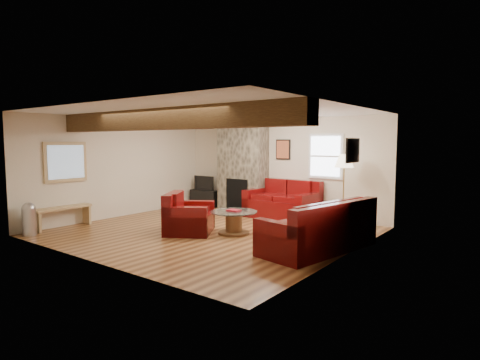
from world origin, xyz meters
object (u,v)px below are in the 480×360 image
object	(u,v)px
coffee_table	(234,222)
loveseat	(282,199)
tv_cabinet	(206,198)
television	(205,183)
floor_lamp	(344,165)
sofa_three	(318,225)
armchair_red	(189,213)

from	to	relation	value
coffee_table	loveseat	bearing A→B (deg)	92.96
loveseat	coffee_table	distance (m)	2.11
tv_cabinet	loveseat	bearing A→B (deg)	-6.07
coffee_table	tv_cabinet	bearing A→B (deg)	140.76
television	coffee_table	bearing A→B (deg)	-39.24
tv_cabinet	floor_lamp	size ratio (longest dim) A/B	0.58
coffee_table	television	world-z (taller)	television
sofa_three	armchair_red	bearing A→B (deg)	-71.15
armchair_red	coffee_table	bearing A→B (deg)	-91.38
armchair_red	coffee_table	distance (m)	0.95
armchair_red	coffee_table	size ratio (longest dim) A/B	1.07
sofa_three	loveseat	size ratio (longest dim) A/B	1.29
armchair_red	floor_lamp	xyz separation A→B (m)	(2.31, 2.56, 0.97)
sofa_three	television	distance (m)	5.48
coffee_table	armchair_red	bearing A→B (deg)	-149.59
sofa_three	coffee_table	world-z (taller)	sofa_three
armchair_red	tv_cabinet	world-z (taller)	armchair_red
tv_cabinet	television	bearing A→B (deg)	0.00
loveseat	coffee_table	bearing A→B (deg)	-84.19
sofa_three	coffee_table	size ratio (longest dim) A/B	2.35
floor_lamp	loveseat	bearing A→B (deg)	179.71
sofa_three	coffee_table	xyz separation A→B (m)	(-1.95, 0.09, -0.20)
loveseat	tv_cabinet	distance (m)	2.85
sofa_three	tv_cabinet	xyz separation A→B (m)	(-4.88, 2.48, -0.20)
loveseat	coffee_table	size ratio (longest dim) A/B	1.83
armchair_red	floor_lamp	size ratio (longest dim) A/B	0.64
sofa_three	television	bearing A→B (deg)	-106.06
tv_cabinet	sofa_three	bearing A→B (deg)	-26.97
sofa_three	tv_cabinet	world-z (taller)	sofa_three
sofa_three	armchair_red	xyz separation A→B (m)	(-2.76, -0.38, -0.02)
sofa_three	television	world-z (taller)	television
tv_cabinet	armchair_red	bearing A→B (deg)	-53.47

